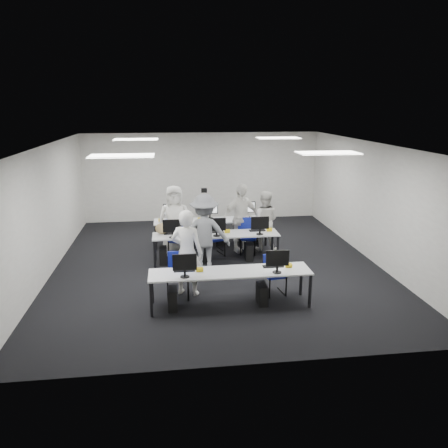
{
  "coord_description": "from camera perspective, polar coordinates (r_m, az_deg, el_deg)",
  "views": [
    {
      "loc": [
        -1.15,
        -10.37,
        3.91
      ],
      "look_at": [
        0.2,
        0.14,
        1.0
      ],
      "focal_mm": 35.0,
      "sensor_mm": 36.0,
      "label": 1
    }
  ],
  "objects": [
    {
      "name": "chair_0",
      "position": [
        9.26,
        -5.97,
        -7.71
      ],
      "size": [
        0.49,
        0.53,
        0.93
      ],
      "rotation": [
        0.0,
        0.0,
        -0.07
      ],
      "color": "#111087",
      "rests_on": "ground"
    },
    {
      "name": "chair_1",
      "position": [
        9.43,
        6.55,
        -7.5
      ],
      "size": [
        0.47,
        0.5,
        0.84
      ],
      "rotation": [
        0.0,
        0.0,
        0.15
      ],
      "color": "#111087",
      "rests_on": "ground"
    },
    {
      "name": "student_1",
      "position": [
        12.01,
        5.27,
        0.43
      ],
      "size": [
        0.97,
        0.86,
        1.66
      ],
      "primitive_type": "imported",
      "rotation": [
        0.0,
        0.0,
        2.8
      ],
      "color": "silver",
      "rests_on": "ground"
    },
    {
      "name": "equipment_front",
      "position": [
        8.76,
        -0.42,
        -8.56
      ],
      "size": [
        2.51,
        0.41,
        1.19
      ],
      "color": "#0D28AA",
      "rests_on": "desk_front"
    },
    {
      "name": "chair_6",
      "position": [
        12.08,
        -1.3,
        -2.26
      ],
      "size": [
        0.51,
        0.53,
        0.81
      ],
      "rotation": [
        0.0,
        0.0,
        0.3
      ],
      "color": "#111087",
      "rests_on": "ground"
    },
    {
      "name": "chair_7",
      "position": [
        12.06,
        3.01,
        -2.02
      ],
      "size": [
        0.6,
        0.63,
        0.99
      ],
      "rotation": [
        0.0,
        0.0,
        -0.24
      ],
      "color": "#111087",
      "rests_on": "ground"
    },
    {
      "name": "room",
      "position": [
        10.71,
        -0.97,
        2.35
      ],
      "size": [
        9.0,
        9.02,
        3.0
      ],
      "color": "black",
      "rests_on": "ground"
    },
    {
      "name": "equipment_back",
      "position": [
        12.58,
        -0.9,
        -1.05
      ],
      "size": [
        2.91,
        0.41,
        1.19
      ],
      "color": "white",
      "rests_on": "desk_back"
    },
    {
      "name": "ceiling_panels",
      "position": [
        10.47,
        -1.01,
        10.29
      ],
      "size": [
        5.2,
        4.6,
        0.02
      ],
      "color": "white",
      "rests_on": "room"
    },
    {
      "name": "student_0",
      "position": [
        9.15,
        -4.86,
        -3.75
      ],
      "size": [
        0.79,
        0.66,
        1.85
      ],
      "primitive_type": "imported",
      "rotation": [
        0.0,
        0.0,
        2.77
      ],
      "color": "silver",
      "rests_on": "ground"
    },
    {
      "name": "desk_front",
      "position": [
        8.68,
        0.82,
        -6.5
      ],
      "size": [
        3.2,
        0.7,
        0.73
      ],
      "color": "#B7BABC",
      "rests_on": "ground"
    },
    {
      "name": "desk_back",
      "position": [
        12.45,
        -1.77,
        0.32
      ],
      "size": [
        3.2,
        0.7,
        0.73
      ],
      "color": "#B7BABC",
      "rests_on": "ground"
    },
    {
      "name": "student_3",
      "position": [
        11.83,
        2.19,
        0.79
      ],
      "size": [
        1.19,
        0.83,
        1.88
      ],
      "primitive_type": "imported",
      "rotation": [
        0.0,
        0.0,
        0.37
      ],
      "color": "silver",
      "rests_on": "ground"
    },
    {
      "name": "chair_5",
      "position": [
        12.03,
        -6.63,
        -2.2
      ],
      "size": [
        0.49,
        0.53,
        0.96
      ],
      "rotation": [
        0.0,
        0.0,
        -0.03
      ],
      "color": "#111087",
      "rests_on": "ground"
    },
    {
      "name": "handbag",
      "position": [
        11.17,
        -8.09,
        -0.58
      ],
      "size": [
        0.37,
        0.26,
        0.28
      ],
      "primitive_type": "ellipsoid",
      "rotation": [
        0.0,
        0.0,
        -0.1
      ],
      "color": "#96794D",
      "rests_on": "desk_mid"
    },
    {
      "name": "chair_4",
      "position": [
        11.84,
        3.22,
        -2.57
      ],
      "size": [
        0.53,
        0.55,
        0.85
      ],
      "rotation": [
        0.0,
        0.0,
        -0.28
      ],
      "color": "#111087",
      "rests_on": "ground"
    },
    {
      "name": "chair_2",
      "position": [
        11.67,
        -6.0,
        -2.88
      ],
      "size": [
        0.55,
        0.58,
        0.87
      ],
      "rotation": [
        0.0,
        0.0,
        -0.34
      ],
      "color": "#111087",
      "rests_on": "ground"
    },
    {
      "name": "student_2",
      "position": [
        11.7,
        -6.45,
        0.5
      ],
      "size": [
        0.91,
        0.59,
        1.86
      ],
      "primitive_type": "imported",
      "rotation": [
        0.0,
        0.0,
        -0.0
      ],
      "color": "silver",
      "rests_on": "ground"
    },
    {
      "name": "dslr_camera",
      "position": [
        10.37,
        -2.61,
        4.42
      ],
      "size": [
        0.16,
        0.19,
        0.1
      ],
      "primitive_type": "cube",
      "rotation": [
        0.0,
        0.0,
        3.05
      ],
      "color": "black",
      "rests_on": "photographer"
    },
    {
      "name": "desk_mid",
      "position": [
        11.11,
        -1.07,
        -1.54
      ],
      "size": [
        3.2,
        0.7,
        0.73
      ],
      "color": "#B7BABC",
      "rests_on": "ground"
    },
    {
      "name": "chair_3",
      "position": [
        11.69,
        -1.27,
        -2.73
      ],
      "size": [
        0.57,
        0.6,
        0.9
      ],
      "rotation": [
        0.0,
        0.0,
        0.35
      ],
      "color": "#111087",
      "rests_on": "ground"
    },
    {
      "name": "photographer",
      "position": [
        10.43,
        -2.55,
        -1.19
      ],
      "size": [
        1.27,
        0.8,
        1.88
      ],
      "primitive_type": "imported",
      "rotation": [
        0.0,
        0.0,
        3.05
      ],
      "color": "slate",
      "rests_on": "ground"
    },
    {
      "name": "equipment_mid",
      "position": [
        11.18,
        -2.03,
        -3.18
      ],
      "size": [
        2.91,
        0.41,
        1.19
      ],
      "color": "white",
      "rests_on": "desk_mid"
    }
  ]
}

